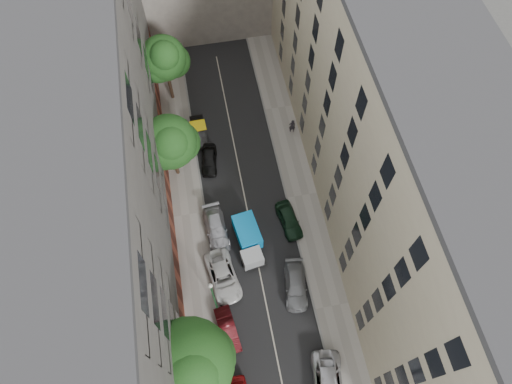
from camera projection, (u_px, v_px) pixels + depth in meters
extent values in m
plane|color=#4C4C49|center=(246.00, 205.00, 43.98)|extent=(120.00, 120.00, 0.00)
cube|color=black|center=(246.00, 205.00, 43.97)|extent=(8.00, 44.00, 0.02)
cube|color=gray|center=(190.00, 215.00, 43.42)|extent=(3.00, 44.00, 0.15)
cube|color=gray|center=(302.00, 196.00, 44.40)|extent=(3.00, 44.00, 0.15)
cube|color=#504D4B|center=(100.00, 170.00, 34.21)|extent=(8.00, 44.00, 20.00)
cube|color=#BCB092|center=(380.00, 126.00, 36.16)|extent=(8.00, 44.00, 20.00)
cube|color=black|center=(249.00, 244.00, 41.55)|extent=(2.56, 5.04, 0.27)
cube|color=#A7AAAC|center=(252.00, 258.00, 40.05)|extent=(1.97, 1.67, 1.52)
cube|color=#0C93E7|center=(247.00, 232.00, 41.10)|extent=(2.41, 3.46, 1.61)
cylinder|color=black|center=(243.00, 263.00, 40.79)|extent=(0.25, 0.75, 0.75)
cylinder|color=black|center=(261.00, 260.00, 40.94)|extent=(0.25, 0.75, 0.75)
cylinder|color=black|center=(237.00, 232.00, 42.25)|extent=(0.25, 0.75, 0.75)
cylinder|color=black|center=(255.00, 229.00, 42.40)|extent=(0.25, 0.75, 0.75)
imported|color=#4A0E12|center=(228.00, 330.00, 37.76)|extent=(1.89, 4.07, 1.29)
imported|color=silver|center=(223.00, 276.00, 39.86)|extent=(3.13, 5.41, 1.42)
imported|color=#B3B2B7|center=(216.00, 229.00, 42.05)|extent=(2.28, 4.91, 1.39)
imported|color=black|center=(209.00, 160.00, 45.69)|extent=(2.02, 3.91, 1.27)
imported|color=black|center=(199.00, 132.00, 47.30)|extent=(1.56, 4.08, 1.33)
imported|color=#BBBBC0|center=(328.00, 384.00, 35.71)|extent=(3.16, 5.45, 1.43)
imported|color=slate|center=(296.00, 285.00, 39.53)|extent=(2.51, 4.81, 1.33)
imported|color=black|center=(289.00, 220.00, 42.47)|extent=(2.19, 4.25, 1.38)
cylinder|color=#382619|center=(197.00, 374.00, 35.03)|extent=(0.36, 0.36, 3.33)
cylinder|color=#382619|center=(193.00, 369.00, 32.52)|extent=(0.24, 0.24, 2.38)
sphere|color=#174717|center=(188.00, 364.00, 30.47)|extent=(6.26, 6.26, 6.26)
sphere|color=#174717|center=(203.00, 358.00, 31.74)|extent=(4.70, 4.70, 4.70)
sphere|color=#174717|center=(180.00, 375.00, 30.76)|extent=(4.38, 4.38, 4.38)
sphere|color=#174717|center=(190.00, 374.00, 29.02)|extent=(4.07, 4.07, 4.07)
cylinder|color=#382619|center=(176.00, 166.00, 44.43)|extent=(0.36, 0.36, 2.58)
cylinder|color=#382619|center=(172.00, 153.00, 42.49)|extent=(0.24, 0.24, 1.84)
sphere|color=#174717|center=(169.00, 142.00, 40.91)|extent=(5.07, 5.07, 5.07)
sphere|color=#174717|center=(180.00, 142.00, 41.95)|extent=(3.80, 3.80, 3.80)
sphere|color=#174717|center=(163.00, 151.00, 41.06)|extent=(3.55, 3.55, 3.55)
sphere|color=#174717|center=(170.00, 143.00, 39.71)|extent=(3.30, 3.30, 3.30)
cylinder|color=#382619|center=(171.00, 88.00, 48.91)|extent=(0.36, 0.36, 2.84)
cylinder|color=#382619|center=(167.00, 72.00, 46.77)|extent=(0.24, 0.24, 2.03)
sphere|color=#174717|center=(163.00, 58.00, 45.02)|extent=(4.56, 4.56, 4.56)
sphere|color=#174717|center=(174.00, 61.00, 46.14)|extent=(3.42, 3.42, 3.42)
sphere|color=#174717|center=(158.00, 67.00, 45.22)|extent=(3.19, 3.19, 3.19)
sphere|color=#174717|center=(164.00, 56.00, 43.74)|extent=(2.96, 2.96, 2.96)
cylinder|color=#1C632E|center=(214.00, 299.00, 36.04)|extent=(0.14, 0.14, 6.81)
sphere|color=silver|center=(210.00, 286.00, 32.95)|extent=(0.36, 0.36, 0.36)
imported|color=black|center=(292.00, 126.00, 47.17)|extent=(0.70, 0.50, 1.82)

